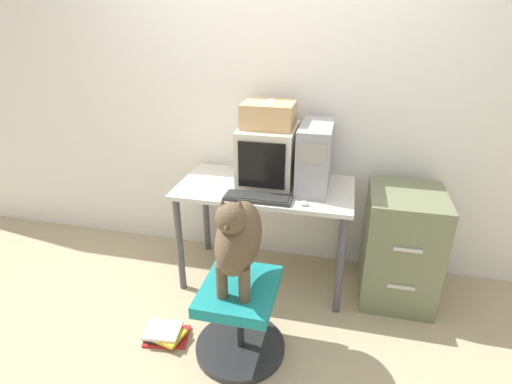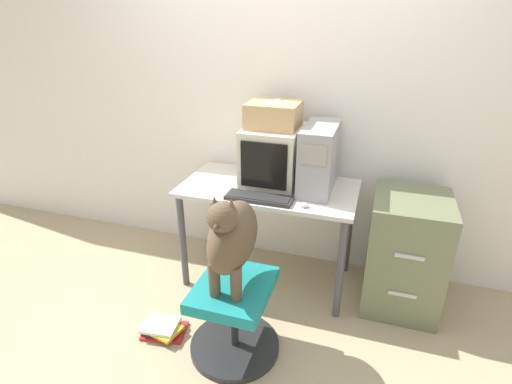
{
  "view_description": "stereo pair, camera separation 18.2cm",
  "coord_description": "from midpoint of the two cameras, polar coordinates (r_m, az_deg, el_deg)",
  "views": [
    {
      "loc": [
        0.53,
        -2.21,
        1.9
      ],
      "look_at": [
        0.01,
        0.0,
        0.87
      ],
      "focal_mm": 28.0,
      "sensor_mm": 36.0,
      "label": 1
    },
    {
      "loc": [
        0.7,
        -2.16,
        1.9
      ],
      "look_at": [
        0.01,
        0.0,
        0.87
      ],
      "focal_mm": 28.0,
      "sensor_mm": 36.0,
      "label": 2
    }
  ],
  "objects": [
    {
      "name": "ground_plane",
      "position": [
        2.96,
        -1.99,
        -15.59
      ],
      "size": [
        12.0,
        12.0,
        0.0
      ],
      "primitive_type": "plane",
      "color": "tan"
    },
    {
      "name": "crt_monitor",
      "position": [
        2.83,
        -0.01,
        5.32
      ],
      "size": [
        0.38,
        0.46,
        0.4
      ],
      "color": "beige",
      "rests_on": "desk"
    },
    {
      "name": "pc_tower",
      "position": [
        2.74,
        6.54,
        5.03
      ],
      "size": [
        0.21,
        0.48,
        0.45
      ],
      "color": "#99999E",
      "rests_on": "desk"
    },
    {
      "name": "dog",
      "position": [
        2.16,
        -5.0,
        -6.49
      ],
      "size": [
        0.23,
        0.5,
        0.6
      ],
      "color": "brown",
      "rests_on": "office_chair"
    },
    {
      "name": "book_stack_floor",
      "position": [
        2.76,
        -14.84,
        -19.07
      ],
      "size": [
        0.3,
        0.24,
        0.08
      ],
      "color": "red",
      "rests_on": "ground_plane"
    },
    {
      "name": "desk",
      "position": [
        2.87,
        -0.48,
        -1.08
      ],
      "size": [
        1.23,
        0.66,
        0.78
      ],
      "color": "silver",
      "rests_on": "ground_plane"
    },
    {
      "name": "keyboard",
      "position": [
        2.61,
        -1.65,
        -0.85
      ],
      "size": [
        0.44,
        0.15,
        0.03
      ],
      "color": "#2D2D2D",
      "rests_on": "desk"
    },
    {
      "name": "wall_back",
      "position": [
        3.03,
        1.28,
        12.93
      ],
      "size": [
        8.0,
        0.05,
        2.6
      ],
      "color": "white",
      "rests_on": "ground_plane"
    },
    {
      "name": "computer_mouse",
      "position": [
        2.54,
        4.81,
        -1.66
      ],
      "size": [
        0.06,
        0.05,
        0.03
      ],
      "color": "silver",
      "rests_on": "desk"
    },
    {
      "name": "filing_cabinet",
      "position": [
        2.95,
        18.27,
        -7.41
      ],
      "size": [
        0.49,
        0.56,
        0.81
      ],
      "color": "#6B7251",
      "rests_on": "ground_plane"
    },
    {
      "name": "office_chair",
      "position": [
        2.48,
        -4.55,
        -17.42
      ],
      "size": [
        0.55,
        0.55,
        0.48
      ],
      "color": "#262628",
      "rests_on": "ground_plane"
    },
    {
      "name": "cardboard_box",
      "position": [
        2.75,
        0.01,
        10.99
      ],
      "size": [
        0.35,
        0.3,
        0.17
      ],
      "color": "tan",
      "rests_on": "crt_monitor"
    }
  ]
}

